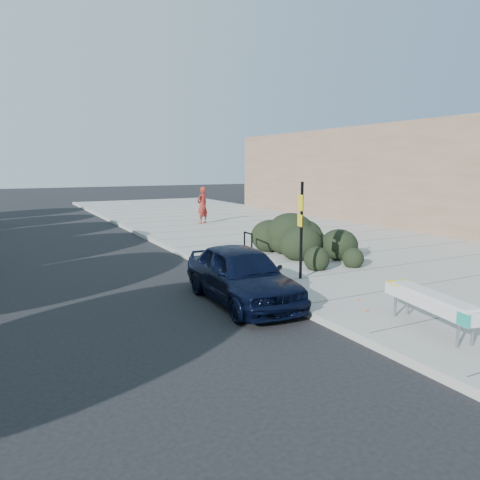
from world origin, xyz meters
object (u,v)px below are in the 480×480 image
at_px(sedan_navy, 242,274).
at_px(pedestrian, 202,205).
at_px(sign_post, 301,224).
at_px(bench, 431,302).
at_px(bike_rack, 248,242).

xyz_separation_m(sedan_navy, pedestrian, (4.62, 13.09, 0.43)).
bearing_deg(sign_post, sedan_navy, -147.53).
relative_size(bench, bike_rack, 2.74).
relative_size(bench, pedestrian, 1.21).
bearing_deg(pedestrian, sign_post, 53.75).
bearing_deg(sedan_navy, bench, -58.04).
bearing_deg(bench, bike_rack, 98.57).
xyz_separation_m(bench, bike_rack, (0.29, 7.55, -0.04)).
xyz_separation_m(bench, pedestrian, (2.58, 16.68, 0.41)).
distance_m(sign_post, sedan_navy, 2.52).
bearing_deg(sedan_navy, bike_rack, 61.79).
bearing_deg(sign_post, bike_rack, 99.86).
height_order(sign_post, pedestrian, sign_post).
distance_m(bench, pedestrian, 16.88).
bearing_deg(bench, pedestrian, 91.97).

